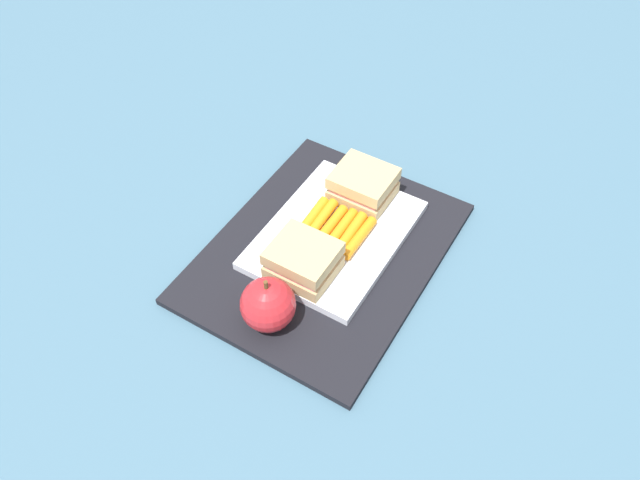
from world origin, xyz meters
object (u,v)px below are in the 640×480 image
Objects in this scene: apple at (265,303)px; carrot_sticks_bundle at (335,228)px; sandwich_half_right at (303,260)px; food_tray at (334,235)px; sandwich_half_left at (363,185)px.

carrot_sticks_bundle is at bearing 178.28° from apple.
sandwich_half_right is 0.08m from apple.
sandwich_half_right reaches higher than food_tray.
carrot_sticks_bundle reaches higher than food_tray.
sandwich_half_left is at bearing 180.00° from food_tray.
carrot_sticks_bundle is (0.08, 0.00, -0.02)m from sandwich_half_left.
food_tray is at bearing 0.00° from sandwich_half_left.
food_tray is 0.08m from sandwich_half_left.
sandwich_half_right is (0.16, 0.00, 0.00)m from sandwich_half_left.
apple reaches higher than food_tray.
food_tray is 2.88× the size of sandwich_half_right.
sandwich_half_left is 0.93× the size of carrot_sticks_bundle.
food_tray is 0.08m from sandwich_half_right.
apple reaches higher than sandwich_half_left.
sandwich_half_right is at bearing 176.68° from apple.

